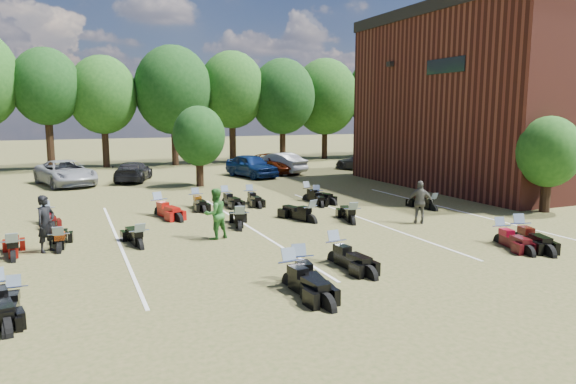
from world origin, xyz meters
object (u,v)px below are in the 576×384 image
person_grey (420,202)px  motorcycle_14 (47,222)px  person_green (215,214)px  motorcycle_3 (300,280)px  car_4 (251,166)px  motorcycle_7 (14,260)px  person_black (46,224)px

person_grey → motorcycle_14: (-14.10, 6.28, -0.88)m
person_green → motorcycle_3: size_ratio=0.75×
car_4 → motorcycle_3: bearing=-119.5°
car_4 → motorcycle_7: bearing=-142.5°
car_4 → motorcycle_7: car_4 is taller
person_green → car_4: bearing=-132.2°
person_green → motorcycle_14: person_green is taller
motorcycle_3 → motorcycle_14: (-6.53, 10.95, 0.00)m
person_grey → motorcycle_14: bearing=8.4°
person_black → person_grey: person_black is taller
person_green → person_grey: size_ratio=1.04×
car_4 → person_green: 18.03m
motorcycle_3 → motorcycle_7: 8.98m
car_4 → motorcycle_14: 16.97m
person_black → person_grey: bearing=-50.1°
person_black → motorcycle_14: (-0.18, 5.01, -0.94)m
person_green → motorcycle_7: 6.53m
person_black → motorcycle_3: person_black is taller
person_green → motorcycle_7: person_green is taller
motorcycle_7 → car_4: bearing=-132.7°
car_4 → person_black: 20.45m
person_black → motorcycle_14: size_ratio=0.84×
person_black → motorcycle_7: person_black is taller
person_grey → motorcycle_3: 8.93m
person_green → motorcycle_14: 7.98m
car_4 → person_black: person_black is taller
car_4 → person_black: (-12.69, -16.04, 0.13)m
car_4 → person_black: bearing=-141.7°
person_grey → person_black: bearing=27.2°
motorcycle_3 → motorcycle_7: bearing=152.8°
person_grey → motorcycle_7: size_ratio=0.80×
car_4 → motorcycle_3: car_4 is taller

